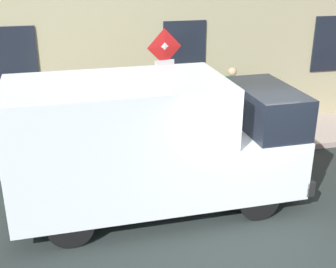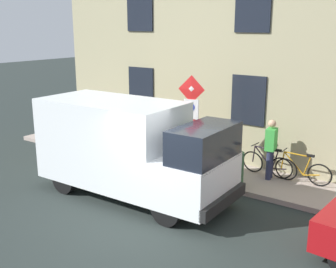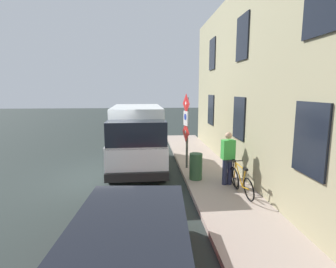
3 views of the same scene
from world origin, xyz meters
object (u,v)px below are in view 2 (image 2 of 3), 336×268
at_px(delivery_van, 130,147).
at_px(litter_bin, 236,168).
at_px(sign_post_stacked, 191,116).
at_px(pedestrian, 271,147).
at_px(bicycle_orange, 300,170).
at_px(bicycle_black, 269,164).

bearing_deg(delivery_van, litter_bin, 43.80).
bearing_deg(litter_bin, sign_post_stacked, 96.12).
distance_m(sign_post_stacked, pedestrian, 2.40).
bearing_deg(litter_bin, bicycle_orange, -52.51).
bearing_deg(pedestrian, sign_post_stacked, -159.30).
height_order(sign_post_stacked, bicycle_orange, sign_post_stacked).
height_order(bicycle_orange, litter_bin, litter_bin).
relative_size(delivery_van, litter_bin, 5.98).
bearing_deg(bicycle_orange, delivery_van, 38.97).
xyz_separation_m(bicycle_black, litter_bin, (-1.09, 0.51, 0.08)).
xyz_separation_m(delivery_van, bicycle_orange, (3.14, -3.45, -0.82)).
distance_m(bicycle_black, litter_bin, 1.20).
bearing_deg(litter_bin, pedestrian, -33.05).
distance_m(delivery_van, litter_bin, 2.98).
bearing_deg(delivery_van, sign_post_stacked, 69.56).
xyz_separation_m(sign_post_stacked, bicycle_orange, (1.23, -2.80, -1.39)).
xyz_separation_m(bicycle_orange, bicycle_black, (0.00, 0.91, 0.00)).
bearing_deg(sign_post_stacked, bicycle_black, -56.84).
bearing_deg(bicycle_black, pedestrian, 121.64).
relative_size(bicycle_black, pedestrian, 1.00).
relative_size(delivery_van, bicycle_black, 3.14).
xyz_separation_m(bicycle_orange, pedestrian, (-0.16, 0.82, 0.56)).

